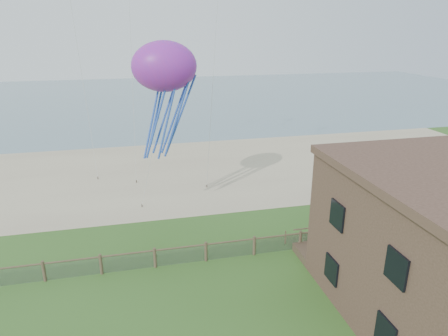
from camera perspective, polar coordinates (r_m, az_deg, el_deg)
The scene contains 7 objects.
ground at distance 19.85m, azimuth 0.87°, elevation -22.20°, with size 160.00×160.00×0.00m, color #31571D.
sand_beach at distance 38.87m, azimuth -6.92°, elevation -0.54°, with size 72.00×20.00×0.02m, color tan.
ocean at distance 81.54m, azimuth -10.48°, elevation 9.81°, with size 160.00×68.00×0.02m, color slate.
chainlink_fence at distance 24.26m, azimuth -2.60°, elevation -11.98°, with size 36.20×0.20×1.25m, color #483628, non-canonical shape.
motel_deck at distance 28.63m, azimuth 24.73°, elevation -9.38°, with size 15.00×2.00×0.50m, color brown.
picnic_table at distance 26.11m, azimuth 16.66°, elevation -10.95°, with size 1.61×1.22×0.68m, color brown, non-canonical shape.
octopus_kite at distance 26.41m, azimuth -8.30°, elevation 9.77°, with size 3.84×2.71×7.90m, color #FF2872, non-canonical shape.
Camera 1 is at (-3.62, -14.39, 13.18)m, focal length 32.00 mm.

